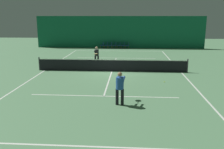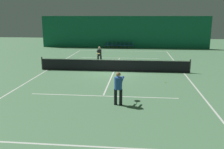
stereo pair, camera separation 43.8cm
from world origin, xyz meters
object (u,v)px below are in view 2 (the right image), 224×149
(courtside_chair_2, at_px, (115,45))
(courtside_chair_6, at_px, (132,45))
(courtside_chair_3, at_px, (119,45))
(tennis_ball, at_px, (165,82))
(tennis_net, at_px, (114,65))
(courtside_chair_0, at_px, (107,45))
(player_near, at_px, (118,86))
(player_far, at_px, (99,54))
(courtside_chair_5, at_px, (128,45))
(courtside_chair_4, at_px, (124,45))
(courtside_chair_1, at_px, (111,45))

(courtside_chair_2, bearing_deg, courtside_chair_6, 90.00)
(courtside_chair_3, relative_size, courtside_chair_6, 1.00)
(tennis_ball, bearing_deg, courtside_chair_2, 105.67)
(tennis_net, xyz_separation_m, courtside_chair_0, (-2.33, 14.41, -0.03))
(player_near, distance_m, tennis_ball, 5.40)
(player_far, relative_size, courtside_chair_2, 1.96)
(courtside_chair_2, xyz_separation_m, courtside_chair_5, (1.73, 0.00, 0.00))
(courtside_chair_0, relative_size, tennis_ball, 12.73)
(courtside_chair_2, distance_m, courtside_chair_3, 0.58)
(player_near, height_order, courtside_chair_0, player_near)
(player_near, distance_m, courtside_chair_2, 22.19)
(player_far, height_order, courtside_chair_5, player_far)
(courtside_chair_6, bearing_deg, courtside_chair_3, -90.00)
(tennis_net, xyz_separation_m, courtside_chair_2, (-1.17, 14.41, -0.03))
(player_far, xyz_separation_m, courtside_chair_3, (0.98, 11.75, -0.47))
(courtside_chair_4, height_order, courtside_chair_5, same)
(courtside_chair_3, xyz_separation_m, tennis_ball, (4.35, -17.57, -0.45))
(courtside_chair_4, relative_size, courtside_chair_5, 1.00)
(player_far, xyz_separation_m, courtside_chair_1, (-0.18, 11.75, -0.47))
(courtside_chair_2, relative_size, tennis_ball, 12.73)
(tennis_net, xyz_separation_m, courtside_chair_3, (-0.60, 14.41, -0.03))
(player_far, distance_m, courtside_chair_4, 11.86)
(tennis_net, distance_m, courtside_chair_1, 14.51)
(player_far, distance_m, tennis_ball, 7.95)
(player_far, xyz_separation_m, courtside_chair_6, (2.71, 11.75, -0.47))
(player_far, height_order, courtside_chair_4, player_far)
(player_far, xyz_separation_m, tennis_ball, (5.33, -5.83, -0.92))
(tennis_net, distance_m, player_far, 3.12)
(courtside_chair_2, distance_m, courtside_chair_5, 1.73)
(tennis_net, bearing_deg, player_far, 120.63)
(courtside_chair_5, xyz_separation_m, courtside_chair_6, (0.58, 0.00, 0.00))
(courtside_chair_0, bearing_deg, courtside_chair_1, 90.00)
(player_near, distance_m, courtside_chair_6, 22.09)
(player_far, relative_size, courtside_chair_1, 1.96)
(courtside_chair_1, bearing_deg, player_near, 6.94)
(courtside_chair_1, bearing_deg, tennis_ball, 17.40)
(courtside_chair_0, xyz_separation_m, courtside_chair_1, (0.58, 0.00, 0.00))
(courtside_chair_3, distance_m, courtside_chair_4, 0.58)
(tennis_net, relative_size, courtside_chair_5, 14.29)
(courtside_chair_4, distance_m, courtside_chair_5, 0.58)
(tennis_net, height_order, courtside_chair_5, tennis_net)
(player_far, xyz_separation_m, courtside_chair_0, (-0.75, 11.75, -0.47))
(tennis_ball, bearing_deg, courtside_chair_3, 103.92)
(courtside_chair_1, relative_size, tennis_ball, 12.73)
(courtside_chair_5, relative_size, courtside_chair_6, 1.00)
(courtside_chair_0, distance_m, courtside_chair_3, 1.73)
(tennis_net, relative_size, player_near, 7.14)
(courtside_chair_2, bearing_deg, courtside_chair_4, 90.00)
(courtside_chair_5, bearing_deg, courtside_chair_6, 90.00)
(player_far, distance_m, courtside_chair_3, 11.80)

